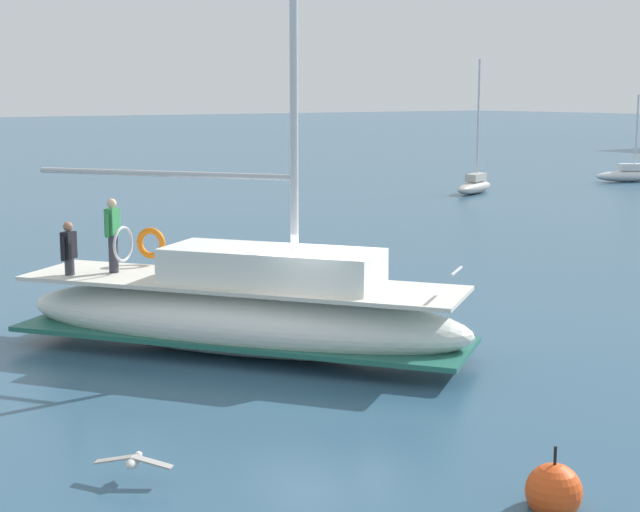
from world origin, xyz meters
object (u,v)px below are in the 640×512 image
at_px(moored_cutter_left, 475,184).
at_px(seagull, 134,461).
at_px(moored_sloop_near, 630,174).
at_px(main_sailboat, 243,309).
at_px(mooring_buoy, 554,491).

xyz_separation_m(moored_cutter_left, seagull, (25.26, -30.97, -0.19)).
height_order(moored_sloop_near, moored_cutter_left, moored_cutter_left).
height_order(main_sailboat, moored_cutter_left, main_sailboat).
bearing_deg(moored_sloop_near, seagull, -60.14).
height_order(moored_cutter_left, mooring_buoy, moored_cutter_left).
xyz_separation_m(seagull, mooring_buoy, (3.87, 4.00, -0.07)).
distance_m(moored_cutter_left, mooring_buoy, 39.70).
height_order(main_sailboat, moored_sloop_near, main_sailboat).
height_order(moored_sloop_near, seagull, moored_sloop_near).
xyz_separation_m(main_sailboat, mooring_buoy, (8.76, -0.65, -0.68)).
distance_m(moored_sloop_near, moored_cutter_left, 12.38).
relative_size(moored_sloop_near, mooring_buoy, 5.31).
relative_size(main_sailboat, seagull, 13.33).
height_order(moored_cutter_left, seagull, moored_cutter_left).
relative_size(main_sailboat, mooring_buoy, 12.30).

